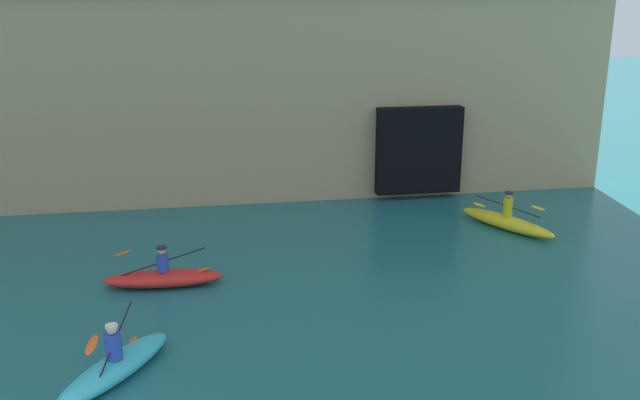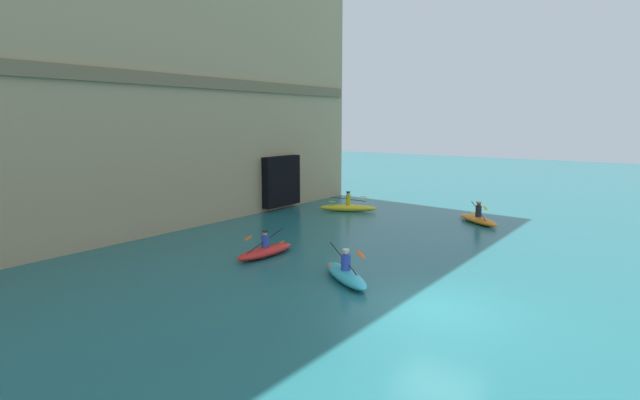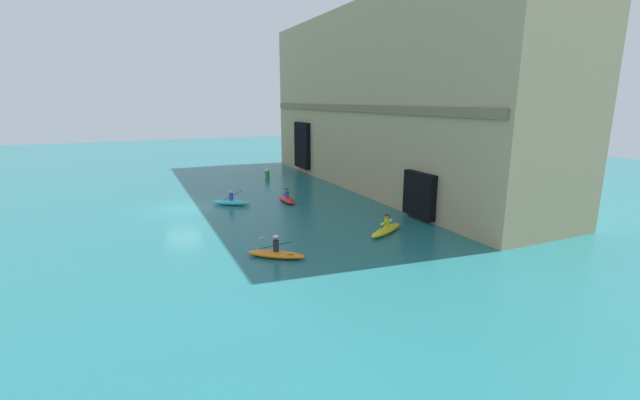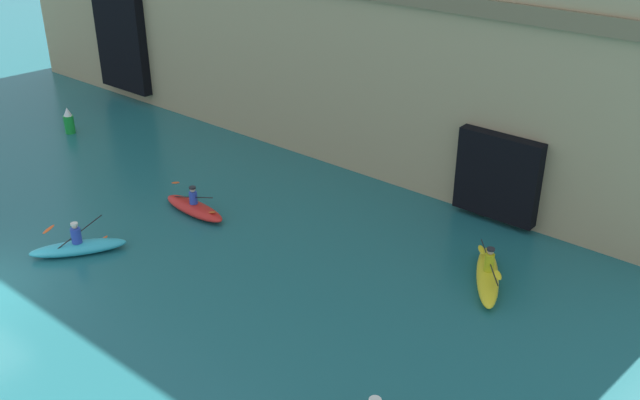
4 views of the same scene
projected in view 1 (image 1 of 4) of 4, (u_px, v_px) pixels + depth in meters
kayak_red at (164, 277)px, 17.91m from camera, size 2.97×0.92×1.06m
kayak_yellow at (507, 221)px, 22.08m from camera, size 2.25×3.32×1.20m
kayak_cyan at (115, 366)px, 13.72m from camera, size 2.36×2.94×1.24m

